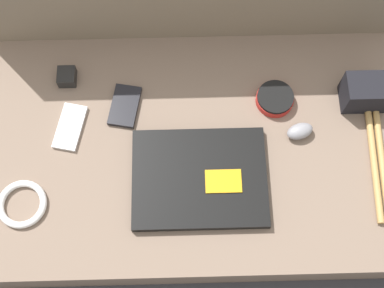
{
  "coord_description": "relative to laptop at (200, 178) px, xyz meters",
  "views": [
    {
      "loc": [
        -0.01,
        -0.49,
        1.42
      ],
      "look_at": [
        0.0,
        0.0,
        0.15
      ],
      "focal_mm": 50.0,
      "sensor_mm": 36.0,
      "label": 1
    }
  ],
  "objects": [
    {
      "name": "ground_plane",
      "position": [
        -0.02,
        0.09,
        -0.14
      ],
      "size": [
        8.0,
        8.0,
        0.0
      ],
      "primitive_type": "plane",
      "color": "#38383D"
    },
    {
      "name": "couch_seat",
      "position": [
        -0.02,
        0.09,
        -0.08
      ],
      "size": [
        1.13,
        0.66,
        0.13
      ],
      "color": "#7A6656",
      "rests_on": "ground_plane"
    },
    {
      "name": "laptop",
      "position": [
        0.0,
        0.0,
        0.0
      ],
      "size": [
        0.34,
        0.26,
        0.03
      ],
      "rotation": [
        0.0,
        0.0,
        -0.0
      ],
      "color": "black",
      "rests_on": "couch_seat"
    },
    {
      "name": "computer_mouse",
      "position": [
        0.26,
        0.12,
        0.01
      ],
      "size": [
        0.08,
        0.06,
        0.03
      ],
      "rotation": [
        0.0,
        0.0,
        0.31
      ],
      "color": "gray",
      "rests_on": "couch_seat"
    },
    {
      "name": "speaker_puck",
      "position": [
        0.21,
        0.21,
        0.0
      ],
      "size": [
        0.1,
        0.1,
        0.03
      ],
      "color": "red",
      "rests_on": "couch_seat"
    },
    {
      "name": "phone_silver",
      "position": [
        -0.19,
        0.21,
        -0.01
      ],
      "size": [
        0.09,
        0.13,
        0.01
      ],
      "rotation": [
        0.0,
        0.0,
        -0.19
      ],
      "color": "black",
      "rests_on": "couch_seat"
    },
    {
      "name": "phone_black",
      "position": [
        -0.33,
        0.15,
        -0.01
      ],
      "size": [
        0.09,
        0.14,
        0.01
      ],
      "rotation": [
        0.0,
        0.0,
        -0.22
      ],
      "color": "silver",
      "rests_on": "couch_seat"
    },
    {
      "name": "camera_pouch",
      "position": [
        0.44,
        0.21,
        0.03
      ],
      "size": [
        0.12,
        0.08,
        0.09
      ],
      "color": "black",
      "rests_on": "couch_seat"
    },
    {
      "name": "charger_brick",
      "position": [
        -0.35,
        0.29,
        0.01
      ],
      "size": [
        0.05,
        0.05,
        0.03
      ],
      "color": "black",
      "rests_on": "couch_seat"
    },
    {
      "name": "cable_coil",
      "position": [
        -0.44,
        -0.05,
        -0.0
      ],
      "size": [
        0.12,
        0.12,
        0.02
      ],
      "color": "white",
      "rests_on": "couch_seat"
    },
    {
      "name": "drumstick_pair",
      "position": [
        0.46,
        0.07,
        -0.0
      ],
      "size": [
        0.05,
        0.39,
        0.02
      ],
      "rotation": [
        0.0,
        0.0,
        -0.04
      ],
      "color": "tan",
      "rests_on": "couch_seat"
    }
  ]
}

